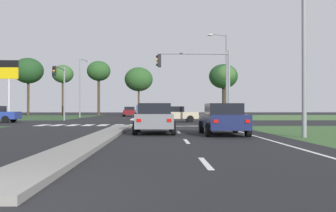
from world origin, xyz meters
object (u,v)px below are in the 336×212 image
at_px(car_beige_third, 174,114).
at_px(traffic_signal_far_left, 61,83).
at_px(car_grey_fourth, 155,118).
at_px(treeline_second, 63,74).
at_px(street_lamp_third, 81,84).
at_px(treeline_near, 28,71).
at_px(street_lamp_near, 301,2).
at_px(car_maroon_near, 130,111).
at_px(traffic_signal_near_right, 202,73).
at_px(treeline_fifth, 223,77).
at_px(car_navy_second, 223,119).
at_px(fuel_price_totem, 9,77).
at_px(treeline_third, 99,72).
at_px(street_lamp_second, 225,73).
at_px(treeline_sixth, 225,75).
at_px(treeline_fourth, 139,79).
at_px(pedestrian_at_median, 138,109).

distance_m(car_beige_third, traffic_signal_far_left, 12.40).
distance_m(car_grey_fourth, treeline_second, 54.28).
bearing_deg(street_lamp_third, car_grey_fourth, -73.21).
height_order(street_lamp_third, treeline_near, treeline_near).
bearing_deg(treeline_second, car_grey_fourth, -71.46).
bearing_deg(street_lamp_near, car_maroon_near, 103.22).
height_order(traffic_signal_near_right, street_lamp_near, street_lamp_near).
relative_size(traffic_signal_far_left, traffic_signal_near_right, 1.02).
relative_size(traffic_signal_near_right, treeline_fifth, 0.58).
bearing_deg(car_navy_second, treeline_second, 111.41).
bearing_deg(car_navy_second, car_beige_third, 95.15).
xyz_separation_m(treeline_second, treeline_fifth, (29.54, 1.98, -0.17)).
bearing_deg(fuel_price_totem, treeline_near, 105.39).
bearing_deg(street_lamp_third, treeline_third, 88.99).
height_order(street_lamp_near, fuel_price_totem, street_lamp_near).
distance_m(car_navy_second, street_lamp_second, 18.06).
height_order(fuel_price_totem, treeline_second, treeline_second).
relative_size(car_beige_third, traffic_signal_far_left, 0.78).
height_order(street_lamp_second, treeline_near, treeline_near).
distance_m(treeline_near, treeline_second, 6.18).
height_order(fuel_price_totem, treeline_fifth, treeline_fifth).
bearing_deg(car_beige_third, treeline_fifth, 163.50).
bearing_deg(treeline_sixth, car_navy_second, -99.92).
xyz_separation_m(car_navy_second, treeline_second, (-20.45, 52.17, 6.70)).
relative_size(car_maroon_near, fuel_price_totem, 0.73).
relative_size(treeline_near, treeline_second, 1.14).
relative_size(treeline_fourth, treeline_sixth, 0.95).
relative_size(treeline_second, treeline_fourth, 1.04).
bearing_deg(traffic_signal_near_right, car_maroon_near, 102.63).
bearing_deg(fuel_price_totem, treeline_third, 83.90).
bearing_deg(traffic_signal_far_left, street_lamp_third, 94.03).
height_order(traffic_signal_far_left, street_lamp_second, street_lamp_second).
xyz_separation_m(street_lamp_third, treeline_second, (-6.18, 14.78, 2.68)).
bearing_deg(car_beige_third, street_lamp_near, 13.48).
height_order(fuel_price_totem, treeline_fourth, treeline_fourth).
distance_m(car_grey_fourth, treeline_near, 56.48).
bearing_deg(street_lamp_near, treeline_sixth, 83.61).
height_order(street_lamp_second, pedestrian_at_median, street_lamp_second).
height_order(street_lamp_third, treeline_sixth, treeline_sixth).
bearing_deg(treeline_second, traffic_signal_far_left, -76.65).
distance_m(car_navy_second, traffic_signal_near_right, 10.20).
distance_m(street_lamp_second, treeline_near, 45.77).
height_order(traffic_signal_far_left, street_lamp_near, street_lamp_near).
height_order(car_maroon_near, treeline_fifth, treeline_fifth).
relative_size(street_lamp_near, fuel_price_totem, 1.83).
bearing_deg(car_grey_fourth, traffic_signal_far_left, 115.84).
bearing_deg(fuel_price_totem, car_maroon_near, 68.99).
xyz_separation_m(traffic_signal_near_right, street_lamp_near, (3.09, -11.53, 2.07)).
relative_size(car_maroon_near, pedestrian_at_median, 2.46).
bearing_deg(traffic_signal_far_left, pedestrian_at_median, 39.15).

